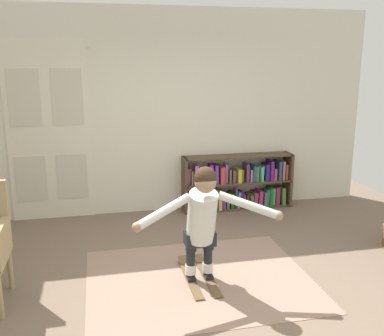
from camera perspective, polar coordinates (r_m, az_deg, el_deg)
ground_plane at (r=4.39m, az=2.84°, el=-15.98°), size 7.20×7.20×0.00m
back_wall at (r=6.40m, az=-3.14°, el=7.22°), size 6.00×0.10×2.90m
double_door at (r=6.32m, az=-18.03°, el=4.47°), size 1.22×0.05×2.45m
rug at (r=4.64m, az=0.93°, el=-14.14°), size 2.25×1.81×0.01m
bookshelf at (r=6.64m, az=5.87°, el=-2.21°), size 1.66×0.30×0.81m
skis_pair at (r=4.66m, az=0.84°, el=-13.76°), size 0.28×0.86×0.07m
person_skier at (r=4.24m, az=1.36°, el=-6.20°), size 1.40×0.57×1.16m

